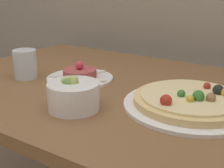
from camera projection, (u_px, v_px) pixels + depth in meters
name	position (u px, v px, depth m)	size (l,w,h in m)	color
dining_table	(123.00, 117.00, 1.03)	(1.30, 0.83, 0.77)	brown
pizza_plate	(191.00, 101.00, 0.84)	(0.36, 0.36, 0.06)	white
tartare_plate	(80.00, 76.00, 1.06)	(0.23, 0.23, 0.07)	white
small_bowl	(73.00, 94.00, 0.82)	(0.14, 0.14, 0.08)	white
drinking_glass	(25.00, 64.00, 1.08)	(0.08, 0.08, 0.10)	silver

